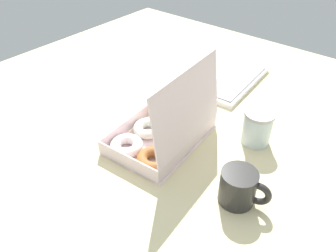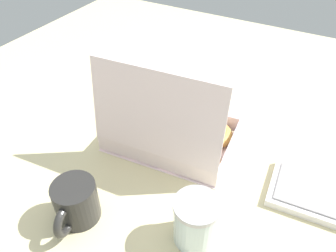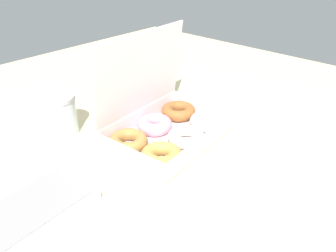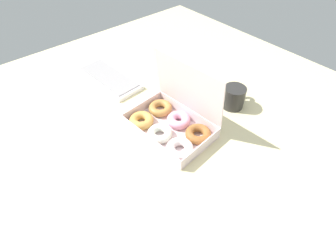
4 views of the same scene
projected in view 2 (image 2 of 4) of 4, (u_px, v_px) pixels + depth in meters
ground_plane at (180, 148)px, 88.10cm from camera, size 180.00×180.00×2.00cm
donut_box at (170, 134)px, 85.83cm from camera, size 34.96×24.95×26.39cm
coffee_mug at (75, 203)px, 67.38cm from camera, size 9.10×12.81×9.30cm
glass_jar at (196, 221)px, 63.25cm from camera, size 9.07×9.07×10.78cm
paper_napkin at (163, 82)px, 111.45cm from camera, size 18.49×17.29×0.15cm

